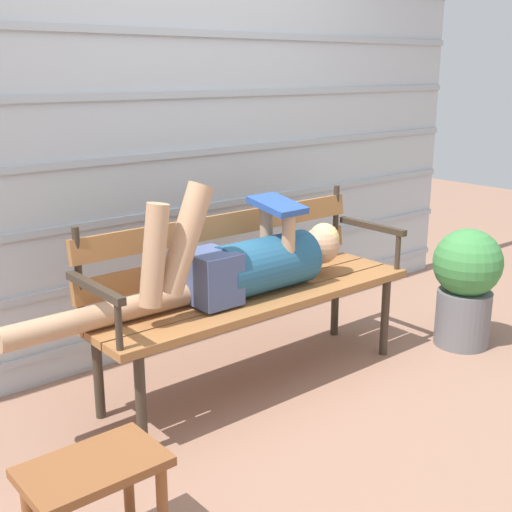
{
  "coord_description": "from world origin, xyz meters",
  "views": [
    {
      "loc": [
        -1.91,
        -2.11,
        1.49
      ],
      "look_at": [
        0.0,
        0.18,
        0.65
      ],
      "focal_mm": 46.49,
      "sensor_mm": 36.0,
      "label": 1
    }
  ],
  "objects_px": {
    "park_bench": "(247,282)",
    "potted_plant": "(466,282)",
    "footstool": "(94,485)",
    "reclining_person": "(241,264)"
  },
  "relations": [
    {
      "from": "park_bench",
      "to": "potted_plant",
      "type": "relative_size",
      "value": 2.55
    },
    {
      "from": "park_bench",
      "to": "footstool",
      "type": "xyz_separation_m",
      "value": [
        -1.17,
        -0.71,
        -0.22
      ]
    },
    {
      "from": "footstool",
      "to": "potted_plant",
      "type": "height_order",
      "value": "potted_plant"
    },
    {
      "from": "reclining_person",
      "to": "potted_plant",
      "type": "height_order",
      "value": "reclining_person"
    },
    {
      "from": "footstool",
      "to": "potted_plant",
      "type": "bearing_deg",
      "value": 6.57
    },
    {
      "from": "park_bench",
      "to": "reclining_person",
      "type": "bearing_deg",
      "value": -142.22
    },
    {
      "from": "reclining_person",
      "to": "potted_plant",
      "type": "bearing_deg",
      "value": -16.31
    },
    {
      "from": "park_bench",
      "to": "reclining_person",
      "type": "relative_size",
      "value": 0.99
    },
    {
      "from": "reclining_person",
      "to": "footstool",
      "type": "distance_m",
      "value": 1.31
    },
    {
      "from": "park_bench",
      "to": "footstool",
      "type": "distance_m",
      "value": 1.39
    }
  ]
}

